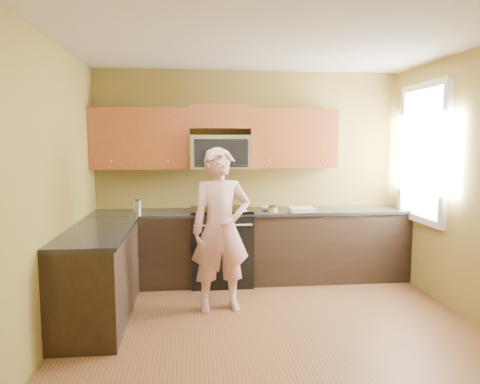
{
  "coord_description": "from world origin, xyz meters",
  "views": [
    {
      "loc": [
        -0.75,
        -3.85,
        1.78
      ],
      "look_at": [
        -0.2,
        1.3,
        1.2
      ],
      "focal_mm": 33.35,
      "sensor_mm": 36.0,
      "label": 1
    }
  ],
  "objects": [
    {
      "name": "floor",
      "position": [
        0.0,
        0.0,
        0.0
      ],
      "size": [
        4.0,
        4.0,
        0.0
      ],
      "primitive_type": "plane",
      "color": "brown",
      "rests_on": "ground"
    },
    {
      "name": "ceiling",
      "position": [
        0.0,
        0.0,
        2.7
      ],
      "size": [
        4.0,
        4.0,
        0.0
      ],
      "primitive_type": "plane",
      "rotation": [
        3.14,
        0.0,
        0.0
      ],
      "color": "white",
      "rests_on": "ground"
    },
    {
      "name": "wall_back",
      "position": [
        0.0,
        2.0,
        1.35
      ],
      "size": [
        4.0,
        0.0,
        4.0
      ],
      "primitive_type": "plane",
      "rotation": [
        1.57,
        0.0,
        0.0
      ],
      "color": "olive",
      "rests_on": "ground"
    },
    {
      "name": "wall_front",
      "position": [
        0.0,
        -2.0,
        1.35
      ],
      "size": [
        4.0,
        0.0,
        4.0
      ],
      "primitive_type": "plane",
      "rotation": [
        -1.57,
        0.0,
        0.0
      ],
      "color": "olive",
      "rests_on": "ground"
    },
    {
      "name": "wall_left",
      "position": [
        -2.0,
        0.0,
        1.35
      ],
      "size": [
        0.0,
        4.0,
        4.0
      ],
      "primitive_type": "plane",
      "rotation": [
        1.57,
        0.0,
        1.57
      ],
      "color": "olive",
      "rests_on": "ground"
    },
    {
      "name": "cabinet_back_run",
      "position": [
        0.0,
        1.7,
        0.44
      ],
      "size": [
        4.0,
        0.6,
        0.88
      ],
      "primitive_type": "cube",
      "color": "black",
      "rests_on": "floor"
    },
    {
      "name": "cabinet_left_run",
      "position": [
        -1.7,
        0.6,
        0.44
      ],
      "size": [
        0.6,
        1.6,
        0.88
      ],
      "primitive_type": "cube",
      "color": "black",
      "rests_on": "floor"
    },
    {
      "name": "countertop_back",
      "position": [
        0.0,
        1.69,
        0.9
      ],
      "size": [
        4.0,
        0.62,
        0.04
      ],
      "primitive_type": "cube",
      "color": "black",
      "rests_on": "cabinet_back_run"
    },
    {
      "name": "countertop_left",
      "position": [
        -1.69,
        0.6,
        0.9
      ],
      "size": [
        0.62,
        1.6,
        0.04
      ],
      "primitive_type": "cube",
      "color": "black",
      "rests_on": "cabinet_left_run"
    },
    {
      "name": "stove",
      "position": [
        -0.4,
        1.68,
        0.47
      ],
      "size": [
        0.76,
        0.65,
        0.95
      ],
      "primitive_type": null,
      "color": "black",
      "rests_on": "floor"
    },
    {
      "name": "microwave",
      "position": [
        -0.4,
        1.8,
        1.45
      ],
      "size": [
        0.76,
        0.4,
        0.42
      ],
      "primitive_type": null,
      "color": "silver",
      "rests_on": "wall_back"
    },
    {
      "name": "upper_cab_left",
      "position": [
        -1.39,
        1.83,
        1.45
      ],
      "size": [
        1.22,
        0.33,
        0.75
      ],
      "primitive_type": null,
      "color": "brown",
      "rests_on": "wall_back"
    },
    {
      "name": "upper_cab_right",
      "position": [
        0.54,
        1.83,
        1.45
      ],
      "size": [
        1.12,
        0.33,
        0.75
      ],
      "primitive_type": null,
      "color": "brown",
      "rests_on": "wall_back"
    },
    {
      "name": "upper_cab_over_mw",
      "position": [
        -0.4,
        1.83,
        2.1
      ],
      "size": [
        0.76,
        0.33,
        0.3
      ],
      "primitive_type": "cube",
      "color": "brown",
      "rests_on": "wall_back"
    },
    {
      "name": "window",
      "position": [
        1.98,
        1.2,
        1.65
      ],
      "size": [
        0.06,
        1.06,
        1.66
      ],
      "primitive_type": null,
      "color": "white",
      "rests_on": "wall_right"
    },
    {
      "name": "woman",
      "position": [
        -0.46,
        0.76,
        0.86
      ],
      "size": [
        0.68,
        0.5,
        1.73
      ],
      "primitive_type": "imported",
      "rotation": [
        0.0,
        0.0,
        0.14
      ],
      "color": "#DF6F7E",
      "rests_on": "floor"
    },
    {
      "name": "frying_pan",
      "position": [
        -0.42,
        1.42,
        0.95
      ],
      "size": [
        0.27,
        0.46,
        0.06
      ],
      "primitive_type": null,
      "rotation": [
        0.0,
        0.0,
        -0.03
      ],
      "color": "black",
      "rests_on": "stove"
    },
    {
      "name": "butter_tub",
      "position": [
        0.24,
        1.58,
        0.92
      ],
      "size": [
        0.14,
        0.14,
        0.09
      ],
      "primitive_type": null,
      "rotation": [
        0.0,
        0.0,
        0.18
      ],
      "color": "yellow",
      "rests_on": "countertop_back"
    },
    {
      "name": "toast_slice",
      "position": [
        0.54,
        1.64,
        0.93
      ],
      "size": [
        0.14,
        0.14,
        0.01
      ],
      "primitive_type": "cube",
      "rotation": [
        0.0,
        0.0,
        -0.35
      ],
      "color": "#B27F47",
      "rests_on": "countertop_back"
    },
    {
      "name": "napkin_a",
      "position": [
        -0.15,
        1.45,
        0.95
      ],
      "size": [
        0.14,
        0.15,
        0.06
      ],
      "primitive_type": "ellipsoid",
      "rotation": [
        0.0,
        0.0,
        0.29
      ],
      "color": "silver",
      "rests_on": "countertop_back"
    },
    {
      "name": "napkin_b",
      "position": [
        0.17,
        1.71,
        0.95
      ],
      "size": [
        0.15,
        0.16,
        0.07
      ],
      "primitive_type": "ellipsoid",
      "rotation": [
        0.0,
        0.0,
        0.29
      ],
      "color": "silver",
      "rests_on": "countertop_back"
    },
    {
      "name": "dish_towel",
      "position": [
        0.6,
        1.53,
        0.95
      ],
      "size": [
        0.3,
        0.24,
        0.05
      ],
      "primitive_type": "cube",
      "rotation": [
        0.0,
        0.0,
        -0.01
      ],
      "color": "silver",
      "rests_on": "countertop_back"
    },
    {
      "name": "travel_mug",
      "position": [
        -1.43,
        1.7,
        0.92
      ],
      "size": [
        0.08,
        0.08,
        0.16
      ],
      "primitive_type": null,
      "rotation": [
        0.0,
        0.0,
        0.1
      ],
      "color": "silver",
      "rests_on": "countertop_back"
    },
    {
      "name": "glass_b",
      "position": [
        -1.46,
        1.74,
        0.98
      ],
      "size": [
        0.09,
        0.09,
        0.12
      ],
      "primitive_type": "cylinder",
      "rotation": [
        0.0,
        0.0,
        -0.34
      ],
      "color": "silver",
      "rests_on": "countertop_back"
    }
  ]
}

